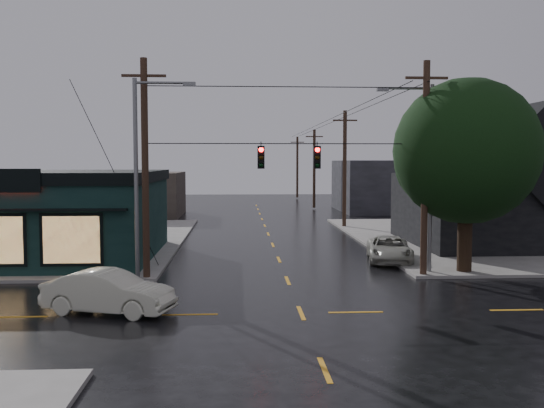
{
  "coord_description": "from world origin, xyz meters",
  "views": [
    {
      "loc": [
        -2.25,
        -21.47,
        5.47
      ],
      "look_at": [
        -0.83,
        4.09,
        3.68
      ],
      "focal_mm": 40.0,
      "sensor_mm": 36.0,
      "label": 1
    }
  ],
  "objects": [
    {
      "name": "suv_silver",
      "position": [
        6.0,
        10.99,
        0.69
      ],
      "size": [
        3.07,
        5.25,
        1.37
      ],
      "primitive_type": "imported",
      "rotation": [
        0.0,
        0.0,
        -0.17
      ],
      "color": "#A9A89C",
      "rests_on": "ground"
    },
    {
      "name": "bg_building_west",
      "position": [
        -14.0,
        40.0,
        2.2
      ],
      "size": [
        12.0,
        10.0,
        4.4
      ],
      "primitive_type": "cube",
      "color": "#3A2D2A",
      "rests_on": "ground"
    },
    {
      "name": "ground_plane",
      "position": [
        0.0,
        0.0,
        0.0
      ],
      "size": [
        160.0,
        160.0,
        0.0
      ],
      "primitive_type": "plane",
      "color": "black"
    },
    {
      "name": "span_signal_assembly",
      "position": [
        0.1,
        6.5,
        5.7
      ],
      "size": [
        13.0,
        0.48,
        1.23
      ],
      "color": "black",
      "rests_on": "ground"
    },
    {
      "name": "pizza_shop",
      "position": [
        -15.0,
        12.94,
        2.56
      ],
      "size": [
        16.3,
        12.34,
        4.9
      ],
      "color": "black",
      "rests_on": "ground"
    },
    {
      "name": "corner_tree",
      "position": [
        8.73,
        7.17,
        5.95
      ],
      "size": [
        7.02,
        7.02,
        9.34
      ],
      "color": "black",
      "rests_on": "ground"
    },
    {
      "name": "ne_building",
      "position": [
        15.0,
        17.0,
        4.47
      ],
      "size": [
        12.6,
        11.6,
        8.75
      ],
      "color": "black",
      "rests_on": "ground"
    },
    {
      "name": "utility_pole_far_b",
      "position": [
        6.5,
        48.0,
        0.0
      ],
      "size": [
        2.0,
        0.32,
        9.15
      ],
      "primitive_type": null,
      "color": "black",
      "rests_on": "ground"
    },
    {
      "name": "streetlight_ne",
      "position": [
        7.0,
        7.2,
        0.0
      ],
      "size": [
        5.4,
        0.3,
        9.15
      ],
      "primitive_type": null,
      "color": "slate",
      "rests_on": "ground"
    },
    {
      "name": "bg_building_east",
      "position": [
        16.0,
        45.0,
        2.8
      ],
      "size": [
        14.0,
        12.0,
        5.6
      ],
      "primitive_type": "cube",
      "color": "#222327",
      "rests_on": "ground"
    },
    {
      "name": "sedan_cream",
      "position": [
        -6.93,
        0.35,
        0.78
      ],
      "size": [
        4.99,
        2.96,
        1.55
      ],
      "primitive_type": "imported",
      "rotation": [
        0.0,
        0.0,
        1.27
      ],
      "color": "beige",
      "rests_on": "ground"
    },
    {
      "name": "utility_pole_far_a",
      "position": [
        6.5,
        28.0,
        0.0
      ],
      "size": [
        2.0,
        0.32,
        9.65
      ],
      "primitive_type": null,
      "color": "black",
      "rests_on": "ground"
    },
    {
      "name": "utility_pole_far_c",
      "position": [
        6.5,
        68.0,
        0.0
      ],
      "size": [
        2.0,
        0.32,
        9.15
      ],
      "primitive_type": null,
      "color": "black",
      "rests_on": "ground"
    },
    {
      "name": "utility_pole_ne",
      "position": [
        6.5,
        6.5,
        0.0
      ],
      "size": [
        2.0,
        0.32,
        10.15
      ],
      "primitive_type": null,
      "color": "black",
      "rests_on": "ground"
    },
    {
      "name": "utility_pole_nw",
      "position": [
        -6.5,
        6.5,
        0.0
      ],
      "size": [
        2.0,
        0.32,
        10.15
      ],
      "primitive_type": null,
      "color": "black",
      "rests_on": "ground"
    },
    {
      "name": "streetlight_nw",
      "position": [
        -6.8,
        5.8,
        0.0
      ],
      "size": [
        5.4,
        0.3,
        9.15
      ],
      "primitive_type": null,
      "color": "slate",
      "rests_on": "ground"
    }
  ]
}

